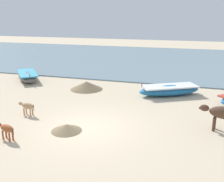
# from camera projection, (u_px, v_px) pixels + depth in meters

# --- Properties ---
(ground) EXTENTS (80.00, 80.00, 0.00)m
(ground) POSITION_uv_depth(u_px,v_px,m) (88.00, 128.00, 10.72)
(ground) COLOR beige
(sea_water) EXTENTS (60.00, 20.00, 0.08)m
(sea_water) POSITION_uv_depth(u_px,v_px,m) (154.00, 59.00, 27.01)
(sea_water) COLOR slate
(sea_water) RESTS_ON ground
(fishing_boat_3) EXTENTS (3.69, 2.79, 0.77)m
(fishing_boat_3) POSITION_uv_depth(u_px,v_px,m) (169.00, 90.00, 15.01)
(fishing_boat_3) COLOR #1E669E
(fishing_boat_3) RESTS_ON ground
(fishing_boat_4) EXTENTS (3.04, 3.28, 0.77)m
(fishing_boat_4) POSITION_uv_depth(u_px,v_px,m) (28.00, 76.00, 18.46)
(fishing_boat_4) COLOR #5B5651
(fishing_boat_4) RESTS_ON ground
(cow_adult_dark) EXTENTS (1.57, 0.64, 1.02)m
(cow_adult_dark) POSITION_uv_depth(u_px,v_px,m) (223.00, 114.00, 10.23)
(cow_adult_dark) COLOR #4C3323
(cow_adult_dark) RESTS_ON ground
(calf_near_tan) EXTENTS (0.91, 0.36, 0.59)m
(calf_near_tan) POSITION_uv_depth(u_px,v_px,m) (27.00, 106.00, 11.98)
(calf_near_tan) COLOR tan
(calf_near_tan) RESTS_ON ground
(calf_far_rust) EXTENTS (0.89, 0.42, 0.59)m
(calf_far_rust) POSITION_uv_depth(u_px,v_px,m) (6.00, 129.00, 9.61)
(calf_far_rust) COLOR #9E4C28
(calf_far_rust) RESTS_ON ground
(debris_pile_0) EXTENTS (2.71, 2.71, 0.50)m
(debris_pile_0) POSITION_uv_depth(u_px,v_px,m) (86.00, 85.00, 16.23)
(debris_pile_0) COLOR #7A6647
(debris_pile_0) RESTS_ON ground
(debris_pile_1) EXTENTS (1.71, 1.71, 0.28)m
(debris_pile_1) POSITION_uv_depth(u_px,v_px,m) (66.00, 128.00, 10.41)
(debris_pile_1) COLOR #7A6647
(debris_pile_1) RESTS_ON ground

